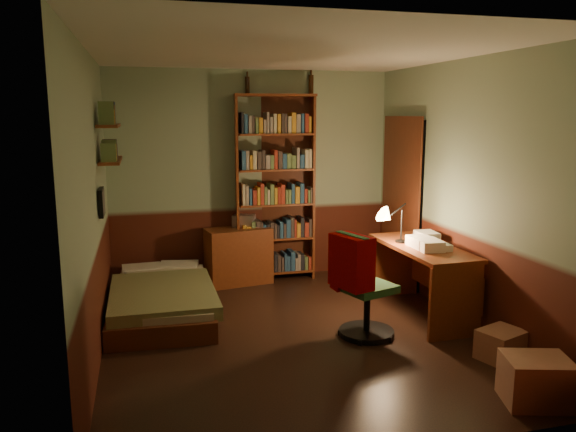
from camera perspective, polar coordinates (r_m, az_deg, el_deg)
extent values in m
cube|color=black|center=(5.46, 0.68, -11.99)|extent=(3.50, 4.00, 0.02)
cube|color=silver|center=(5.08, 0.74, 16.48)|extent=(3.50, 4.00, 0.02)
cube|color=#8BA483|center=(7.06, -3.63, 4.08)|extent=(3.50, 0.02, 2.60)
cube|color=#8BA483|center=(4.95, -19.34, 0.85)|extent=(0.02, 4.00, 2.60)
cube|color=#8BA483|center=(5.83, 17.66, 2.29)|extent=(0.02, 4.00, 2.60)
cube|color=#8BA483|center=(3.25, 10.15, -3.43)|extent=(3.50, 0.02, 2.60)
cube|color=black|center=(6.97, 11.57, 1.33)|extent=(0.06, 0.90, 2.00)
cube|color=#492011|center=(6.96, 11.31, 1.32)|extent=(0.02, 0.98, 2.08)
cube|color=#5A6F3A|center=(6.04, -12.67, -7.18)|extent=(1.07, 1.88, 0.55)
cube|color=#632B13|center=(6.95, -5.05, -4.05)|extent=(0.83, 0.51, 0.69)
cube|color=#B2B2B7|center=(6.99, -4.49, -0.45)|extent=(0.32, 0.29, 0.14)
cube|color=#632B13|center=(6.97, -1.30, 2.79)|extent=(1.02, 0.42, 2.30)
cylinder|color=black|center=(6.96, -4.15, 13.10)|extent=(0.07, 0.07, 0.20)
cylinder|color=black|center=(7.15, 2.35, 13.17)|extent=(0.07, 0.07, 0.24)
cube|color=#632B13|center=(6.00, 13.35, -6.38)|extent=(0.61, 1.40, 0.74)
cube|color=silver|center=(6.10, 13.93, -2.05)|extent=(0.21, 0.27, 0.11)
cone|color=black|center=(5.95, 11.50, 0.36)|extent=(0.25, 0.25, 0.64)
cube|color=#295D2E|center=(5.33, 8.08, -7.31)|extent=(0.57, 0.53, 0.92)
cube|color=#9E0100|center=(5.37, 8.20, 0.55)|extent=(0.36, 0.46, 0.48)
cube|color=#632B13|center=(6.00, -17.56, 5.40)|extent=(0.20, 0.90, 0.03)
cube|color=#632B13|center=(5.98, -17.74, 8.74)|extent=(0.20, 0.90, 0.03)
cube|color=black|center=(5.55, -18.42, 1.35)|extent=(0.04, 0.32, 0.26)
cube|color=#9C674C|center=(4.58, 23.90, -15.04)|extent=(0.54, 0.48, 0.34)
cube|color=#9C674C|center=(5.23, 20.84, -12.12)|extent=(0.44, 0.40, 0.26)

